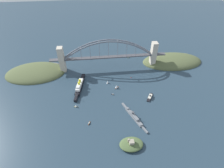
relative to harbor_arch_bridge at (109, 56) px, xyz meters
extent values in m
plane|color=#283D4C|center=(0.00, 0.00, -35.72)|extent=(1400.00, 1400.00, 0.00)
cube|color=beige|center=(-118.27, 0.00, -2.12)|extent=(13.45, 17.35, 67.21)
cube|color=beige|center=(118.27, 0.00, -2.12)|extent=(13.45, 17.35, 67.21)
cube|color=#47474C|center=(0.00, 0.00, -2.18)|extent=(223.09, 11.84, 2.40)
cube|color=#47474C|center=(-137.00, 0.00, -2.18)|extent=(24.00, 11.84, 2.40)
cube|color=#47474C|center=(137.00, 0.00, -2.18)|extent=(24.00, 11.84, 2.40)
cube|color=slate|center=(-103.42, -5.33, 5.97)|extent=(24.83, 1.80, 18.90)
cube|color=slate|center=(-80.44, -5.33, 20.45)|extent=(24.53, 1.80, 15.47)
cube|color=slate|center=(-57.45, -5.33, 31.30)|extent=(24.15, 1.80, 12.03)
cube|color=slate|center=(-34.47, -5.33, 38.54)|extent=(23.72, 1.80, 8.54)
cube|color=slate|center=(-11.49, -5.33, 42.16)|extent=(23.23, 1.80, 5.00)
cube|color=slate|center=(11.49, -5.33, 42.16)|extent=(23.23, 1.80, 5.00)
cube|color=slate|center=(34.47, -5.33, 38.54)|extent=(23.72, 1.80, 8.54)
cube|color=slate|center=(57.45, -5.33, 31.30)|extent=(24.15, 1.80, 12.03)
cube|color=slate|center=(80.44, -5.33, 20.45)|extent=(24.53, 1.80, 15.47)
cube|color=slate|center=(103.42, -5.33, 5.97)|extent=(24.83, 1.80, 18.90)
cube|color=slate|center=(-103.42, 5.33, 5.97)|extent=(24.83, 1.80, 18.90)
cube|color=slate|center=(-80.44, 5.33, 20.45)|extent=(24.53, 1.80, 15.47)
cube|color=slate|center=(-57.45, 5.33, 31.30)|extent=(24.15, 1.80, 12.03)
cube|color=slate|center=(-34.47, 5.33, 38.54)|extent=(23.72, 1.80, 8.54)
cube|color=slate|center=(-11.49, 5.33, 42.16)|extent=(23.23, 1.80, 5.00)
cube|color=slate|center=(11.49, 5.33, 42.16)|extent=(23.23, 1.80, 5.00)
cube|color=slate|center=(34.47, 5.33, 38.54)|extent=(23.72, 1.80, 8.54)
cube|color=slate|center=(57.45, 5.33, 31.30)|extent=(24.15, 1.80, 12.03)
cube|color=slate|center=(80.44, 5.33, 20.45)|extent=(24.53, 1.80, 15.47)
cube|color=slate|center=(103.42, 5.33, 5.97)|extent=(24.83, 1.80, 18.90)
cube|color=slate|center=(-114.91, 0.00, -2.18)|extent=(1.40, 10.66, 1.40)
cube|color=slate|center=(-68.94, 0.00, 26.78)|extent=(1.40, 10.66, 1.40)
cube|color=slate|center=(-22.98, 0.00, 41.26)|extent=(1.40, 10.66, 1.40)
cube|color=slate|center=(22.98, 0.00, 41.26)|extent=(1.40, 10.66, 1.40)
cube|color=slate|center=(68.94, 0.00, 26.78)|extent=(1.40, 10.66, 1.40)
cube|color=slate|center=(114.91, 0.00, -2.18)|extent=(1.40, 10.66, 1.40)
cylinder|color=slate|center=(-91.93, -5.33, 6.57)|extent=(0.56, 0.56, 15.09)
cylinder|color=slate|center=(-91.93, 5.33, 6.57)|extent=(0.56, 0.56, 15.09)
cylinder|color=slate|center=(-68.94, -5.33, 12.90)|extent=(0.56, 0.56, 27.76)
cylinder|color=slate|center=(-68.94, 5.33, 12.90)|extent=(0.56, 0.56, 27.76)
cylinder|color=slate|center=(-45.96, -5.33, 17.43)|extent=(0.56, 0.56, 36.81)
cylinder|color=slate|center=(-45.96, 5.33, 17.43)|extent=(0.56, 0.56, 36.81)
cylinder|color=slate|center=(-22.98, -5.33, 20.14)|extent=(0.56, 0.56, 42.24)
cylinder|color=slate|center=(-22.98, 5.33, 20.14)|extent=(0.56, 0.56, 42.24)
cylinder|color=slate|center=(0.00, -5.33, 21.05)|extent=(0.56, 0.56, 44.05)
cylinder|color=slate|center=(0.00, 5.33, 21.05)|extent=(0.56, 0.56, 44.05)
cylinder|color=slate|center=(22.98, -5.33, 20.14)|extent=(0.56, 0.56, 42.24)
cylinder|color=slate|center=(22.98, 5.33, 20.14)|extent=(0.56, 0.56, 42.24)
cylinder|color=slate|center=(45.96, -5.33, 17.43)|extent=(0.56, 0.56, 36.81)
cylinder|color=slate|center=(45.96, 5.33, 17.43)|extent=(0.56, 0.56, 36.81)
cylinder|color=slate|center=(68.94, -5.33, 12.90)|extent=(0.56, 0.56, 27.76)
cylinder|color=slate|center=(68.94, 5.33, 12.90)|extent=(0.56, 0.56, 27.76)
cylinder|color=slate|center=(91.93, -5.33, 6.57)|extent=(0.56, 0.56, 15.09)
cylinder|color=slate|center=(91.93, 5.33, 6.57)|extent=(0.56, 0.56, 15.09)
ellipsoid|color=#515B38|center=(-180.37, -10.66, -35.72)|extent=(167.13, 90.66, 30.31)
ellipsoid|color=#756B5B|center=(-217.97, -35.59, -35.72)|extent=(58.49, 27.20, 16.67)
ellipsoid|color=#515B38|center=(190.06, 2.81, -35.72)|extent=(150.04, 98.88, 27.11)
ellipsoid|color=#756B5B|center=(156.31, -24.38, -35.72)|extent=(52.51, 29.66, 14.91)
cube|color=black|center=(75.01, 74.69, -32.69)|extent=(20.58, 57.98, 6.06)
cube|color=black|center=(81.72, 112.09, -32.69)|extent=(9.14, 19.74, 6.06)
cube|color=black|center=(68.30, 37.30, -32.69)|extent=(10.30, 19.94, 6.06)
cube|color=white|center=(75.01, 74.69, -26.90)|extent=(16.49, 43.67, 5.53)
cube|color=white|center=(77.09, 86.26, -22.53)|extent=(9.55, 10.67, 3.20)
cylinder|color=yellow|center=(75.39, 76.80, -20.73)|extent=(4.81, 4.81, 6.81)
cylinder|color=yellow|center=(73.69, 67.33, -20.73)|extent=(4.81, 4.81, 6.81)
cylinder|color=tan|center=(81.30, 109.75, -24.66)|extent=(0.50, 0.50, 10.00)
cube|color=slate|center=(-31.91, 175.95, -34.10)|extent=(26.57, 49.25, 3.24)
cube|color=slate|center=(-45.11, 206.86, -34.10)|extent=(9.65, 16.76, 3.24)
cube|color=slate|center=(-18.71, 145.04, -34.10)|extent=(10.25, 17.02, 3.24)
cube|color=slate|center=(-31.91, 175.95, -30.67)|extent=(15.31, 25.49, 3.62)
cylinder|color=slate|center=(-40.99, 197.20, -31.38)|extent=(5.15, 5.15, 2.20)
cylinder|color=slate|center=(-22.84, 154.70, -31.38)|extent=(5.15, 5.15, 2.20)
cylinder|color=slate|center=(-31.91, 175.95, -23.86)|extent=(0.60, 0.60, 10.00)
cylinder|color=#4C4C51|center=(-29.93, 171.32, -26.66)|extent=(4.05, 4.05, 4.40)
cube|color=black|center=(-77.98, 125.20, -34.60)|extent=(15.06, 18.09, 2.24)
cube|color=black|center=(-83.93, 115.71, -34.60)|extent=(7.27, 7.44, 2.24)
cube|color=black|center=(-72.03, 134.70, -34.60)|extent=(8.13, 7.98, 2.24)
cube|color=beige|center=(-77.98, 125.20, -32.15)|extent=(13.39, 16.33, 2.66)
cylinder|color=black|center=(-77.98, 125.20, -29.62)|extent=(2.90, 2.90, 2.40)
ellipsoid|color=#4C6038|center=(-15.12, 234.45, -32.11)|extent=(40.15, 28.91, 7.22)
cube|color=#9E937F|center=(-15.12, 234.45, -26.39)|extent=(8.00, 8.00, 7.11)
cylinder|color=gray|center=(-10.62, 230.95, -26.04)|extent=(3.60, 3.60, 7.82)
cylinder|color=#B7B7B2|center=(-58.96, -48.47, -35.27)|extent=(5.12, 2.72, 0.90)
cylinder|color=#B7B7B2|center=(-60.27, -45.15, -35.27)|extent=(5.12, 2.72, 0.90)
cylinder|color=navy|center=(-58.96, -48.47, -34.18)|extent=(0.14, 0.14, 1.28)
cylinder|color=navy|center=(-60.27, -45.15, -34.18)|extent=(0.14, 0.14, 1.28)
ellipsoid|color=gold|center=(-59.62, -46.81, -32.97)|extent=(7.08, 3.68, 1.14)
cylinder|color=navy|center=(-62.61, -47.99, -32.97)|extent=(1.14, 1.30, 1.08)
cube|color=gold|center=(-60.45, -47.14, -32.49)|extent=(4.93, 9.13, 0.20)
cube|color=gold|center=(-56.68, -45.66, -32.86)|extent=(2.30, 3.64, 0.12)
cube|color=navy|center=(-56.68, -45.66, -31.65)|extent=(1.07, 0.51, 1.50)
cylinder|color=#B7B7B2|center=(49.14, -51.27, -35.27)|extent=(1.80, 5.43, 0.90)
cylinder|color=#B7B7B2|center=(46.03, -50.73, -35.27)|extent=(1.80, 5.43, 0.90)
cylinder|color=navy|center=(49.14, -51.27, -34.13)|extent=(0.14, 0.14, 1.39)
cylinder|color=navy|center=(46.03, -50.73, -34.13)|extent=(0.14, 0.14, 1.39)
ellipsoid|color=silver|center=(47.59, -51.00, -32.87)|extent=(2.21, 6.62, 1.11)
cylinder|color=navy|center=(47.09, -53.89, -32.87)|extent=(1.18, 0.97, 1.06)
cube|color=silver|center=(47.45, -51.80, -32.40)|extent=(9.64, 3.29, 0.20)
cube|color=silver|center=(48.08, -48.17, -32.76)|extent=(3.74, 1.70, 0.12)
cube|color=navy|center=(48.08, -48.17, -31.57)|extent=(0.31, 1.10, 1.50)
cube|color=brown|center=(54.42, 180.52, -35.13)|extent=(3.95, 5.81, 1.18)
cube|color=brown|center=(53.02, 177.16, -35.13)|extent=(1.72, 2.10, 1.18)
cube|color=brown|center=(55.82, 183.88, -35.13)|extent=(1.92, 2.19, 1.18)
cube|color=beige|center=(54.68, 181.15, -33.88)|extent=(2.53, 3.13, 1.33)
cube|color=black|center=(1.71, 106.39, -35.23)|extent=(4.76, 3.82, 0.98)
cube|color=black|center=(4.28, 104.85, -35.23)|extent=(1.78, 1.60, 0.98)
cube|color=black|center=(-0.86, 107.94, -35.23)|extent=(1.88, 1.77, 0.98)
cube|color=beige|center=(1.23, 106.68, -34.20)|extent=(2.65, 2.36, 1.07)
cube|color=silver|center=(9.56, 65.13, -35.31)|extent=(4.51, 5.39, 0.83)
cube|color=silver|center=(11.26, 67.93, -35.31)|extent=(1.73, 1.94, 0.83)
cube|color=silver|center=(7.86, 62.33, -35.31)|extent=(1.91, 2.04, 0.83)
cylinder|color=tan|center=(9.77, 65.48, -31.37)|extent=(0.16, 0.16, 7.05)
cone|color=white|center=(9.03, 64.25, -31.72)|extent=(6.19, 6.19, 5.64)
cube|color=gold|center=(81.54, 134.88, -35.25)|extent=(4.41, 1.72, 0.93)
cube|color=gold|center=(84.47, 134.84, -35.25)|extent=(1.47, 0.77, 0.93)
cube|color=gold|center=(78.61, 134.91, -35.25)|extent=(1.47, 0.92, 0.93)
cylinder|color=tan|center=(81.91, 134.87, -31.33)|extent=(0.16, 0.16, 6.92)
cone|color=white|center=(80.63, 134.89, -31.68)|extent=(4.07, 4.07, 5.53)
cube|color=brown|center=(-10.66, 84.57, -35.20)|extent=(6.88, 6.57, 1.05)
cube|color=brown|center=(-13.91, 81.72, -35.20)|extent=(2.53, 2.46, 1.05)
cube|color=brown|center=(-7.42, 87.42, -35.20)|extent=(2.71, 2.66, 1.05)
cylinder|color=tan|center=(-11.07, 84.21, -30.12)|extent=(0.16, 0.16, 9.12)
cone|color=white|center=(-9.65, 85.46, -30.57)|extent=(8.38, 8.38, 7.29)
cone|color=red|center=(-51.30, 49.38, -34.62)|extent=(2.20, 2.20, 2.20)
sphere|color=#F2E566|center=(-51.30, 49.38, -33.22)|extent=(0.50, 0.50, 0.50)
camera|label=1|loc=(35.08, 393.53, 232.88)|focal=28.38mm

